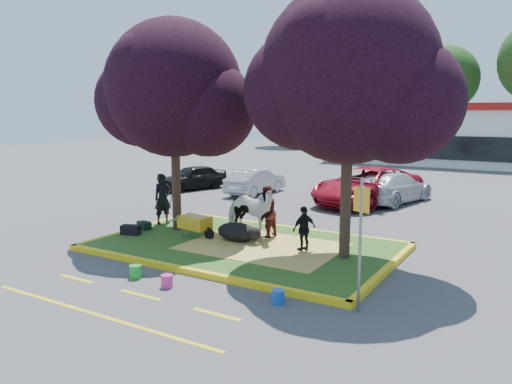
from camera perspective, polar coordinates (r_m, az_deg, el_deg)
The scene contains 31 objects.
ground at distance 14.28m, azimuth -1.28°, elevation -6.51°, with size 90.00×90.00×0.00m, color #424244.
median_island at distance 14.26m, azimuth -1.28°, elevation -6.22°, with size 8.00×5.00×0.15m, color #254F18.
curb_near at distance 12.25m, azimuth -7.80°, elevation -8.93°, with size 8.30×0.16×0.15m, color yellow.
curb_far at distance 16.43m, azimuth 3.53°, elevation -4.14°, with size 8.30×0.16×0.15m, color yellow.
curb_left at distance 16.73m, azimuth -13.23°, elevation -4.13°, with size 0.16×5.30×0.15m, color yellow.
curb_right at distance 12.65m, azimuth 14.74°, elevation -8.56°, with size 0.16×5.30×0.15m, color yellow.
straw_bedding at distance 13.94m, azimuth 0.82°, elevation -6.24°, with size 4.20×3.00×0.01m, color #EDD261.
tree_purple_left at distance 15.70m, azimuth -9.36°, elevation 10.90°, with size 5.06×4.20×6.51m.
tree_purple_right at distance 12.62m, azimuth 10.66°, elevation 12.20°, with size 5.30×4.40×6.82m.
fire_lane_stripe_a at distance 12.54m, azimuth -19.80°, elevation -9.32°, with size 1.10×0.12×0.01m, color yellow.
fire_lane_stripe_b at distance 11.13m, azimuth -13.11°, elevation -11.39°, with size 1.10×0.12×0.01m, color yellow.
fire_lane_stripe_c at distance 9.93m, azimuth -4.52°, elevation -13.77°, with size 1.10×0.12×0.01m, color yellow.
fire_lane_long at distance 10.37m, azimuth -17.83°, elevation -13.18°, with size 6.00×0.10×0.01m, color yellow.
retail_building at distance 39.99m, azimuth 23.38°, elevation 6.20°, with size 20.40×8.40×4.40m.
treeline at distance 49.75m, azimuth 24.44°, elevation 12.92°, with size 46.58×7.80×14.63m.
cow at distance 14.78m, azimuth -0.76°, elevation -2.24°, with size 0.84×1.85×1.56m, color silver.
calf at distance 14.44m, azimuth -2.18°, elevation -4.59°, with size 1.27×0.72×0.55m, color black.
handler at distance 16.84m, azimuth -10.60°, elevation -0.77°, with size 0.61×0.40×1.68m, color black.
visitor_a at distance 14.80m, azimuth 1.20°, elevation -2.27°, with size 0.75×0.58×1.54m, color #4D1616.
visitor_b at distance 13.44m, azimuth 5.53°, elevation -4.20°, with size 0.72×0.30×1.22m, color black.
wheelbarrow at distance 14.97m, azimuth -6.97°, elevation -3.50°, with size 1.70×0.67×0.64m.
gear_bag_dark at distance 15.72m, azimuth -14.13°, elevation -4.21°, with size 0.56×0.31×0.29m, color black.
gear_bag_green at distance 16.32m, azimuth -12.66°, elevation -3.74°, with size 0.45×0.28×0.24m, color black.
sign_post at distance 9.68m, azimuth 11.86°, elevation -4.25°, with size 0.36×0.17×2.66m.
bucket_green at distance 12.17m, azimuth -13.59°, elevation -8.83°, with size 0.29×0.29×0.31m, color green.
bucket_pink at distance 11.43m, azimuth -10.15°, elevation -9.98°, with size 0.27×0.27×0.28m, color #D42F8A.
bucket_blue at distance 10.37m, azimuth 2.53°, elevation -11.89°, with size 0.27×0.27×0.29m, color blue.
car_black at distance 25.00m, azimuth -7.25°, elevation 1.68°, with size 1.43×3.56×1.21m, color black.
car_silver at distance 23.43m, azimuth -0.06°, elevation 1.21°, with size 1.25×3.59×1.18m, color #9A9DA2.
car_red at distance 21.44m, azimuth 12.60°, elevation 0.70°, with size 2.55×5.53×1.54m, color #A50D22.
car_white at distance 22.02m, azimuth 15.34°, elevation 0.54°, with size 1.86×4.57×1.33m, color silver.
Camera 1 is at (7.33, -11.62, 3.89)m, focal length 35.00 mm.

